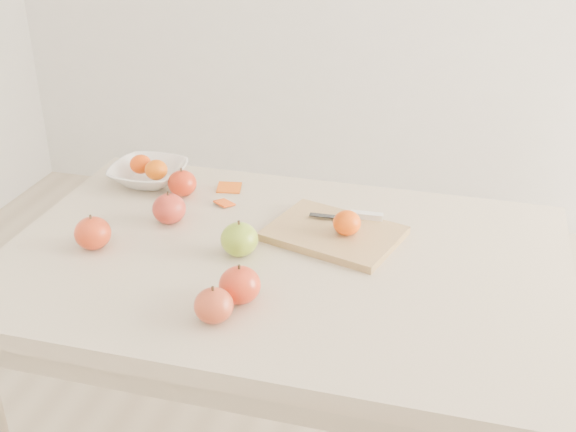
# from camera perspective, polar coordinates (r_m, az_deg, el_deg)

# --- Properties ---
(table) EXTENTS (1.20, 0.80, 0.75)m
(table) POSITION_cam_1_polar(r_m,az_deg,el_deg) (1.60, -0.47, -6.19)
(table) COLOR beige
(table) RESTS_ON ground
(cutting_board) EXTENTS (0.33, 0.27, 0.02)m
(cutting_board) POSITION_cam_1_polar(r_m,az_deg,el_deg) (1.61, 3.65, -1.39)
(cutting_board) COLOR tan
(cutting_board) RESTS_ON table
(board_tangerine) EXTENTS (0.06, 0.06, 0.05)m
(board_tangerine) POSITION_cam_1_polar(r_m,az_deg,el_deg) (1.58, 4.67, -0.54)
(board_tangerine) COLOR #CE5807
(board_tangerine) RESTS_ON cutting_board
(fruit_bowl) EXTENTS (0.19, 0.19, 0.05)m
(fruit_bowl) POSITION_cam_1_polar(r_m,az_deg,el_deg) (1.90, -10.96, 3.29)
(fruit_bowl) COLOR white
(fruit_bowl) RESTS_ON table
(bowl_tangerine_near) EXTENTS (0.06, 0.06, 0.05)m
(bowl_tangerine_near) POSITION_cam_1_polar(r_m,az_deg,el_deg) (1.91, -11.56, 4.04)
(bowl_tangerine_near) COLOR #C74807
(bowl_tangerine_near) RESTS_ON fruit_bowl
(bowl_tangerine_far) EXTENTS (0.06, 0.06, 0.05)m
(bowl_tangerine_far) POSITION_cam_1_polar(r_m,az_deg,el_deg) (1.87, -10.38, 3.62)
(bowl_tangerine_far) COLOR #DF5807
(bowl_tangerine_far) RESTS_ON fruit_bowl
(orange_peel_a) EXTENTS (0.07, 0.05, 0.01)m
(orange_peel_a) POSITION_cam_1_polar(r_m,az_deg,el_deg) (1.84, -4.67, 2.12)
(orange_peel_a) COLOR #D5550F
(orange_peel_a) RESTS_ON table
(orange_peel_b) EXTENTS (0.06, 0.05, 0.01)m
(orange_peel_b) POSITION_cam_1_polar(r_m,az_deg,el_deg) (1.77, -5.05, 0.97)
(orange_peel_b) COLOR #E44D10
(orange_peel_b) RESTS_ON table
(paring_knife) EXTENTS (0.17, 0.05, 0.01)m
(paring_knife) POSITION_cam_1_polar(r_m,az_deg,el_deg) (1.66, 5.74, 0.02)
(paring_knife) COLOR white
(paring_knife) RESTS_ON cutting_board
(apple_green) EXTENTS (0.08, 0.08, 0.07)m
(apple_green) POSITION_cam_1_polar(r_m,az_deg,el_deg) (1.53, -3.87, -1.85)
(apple_green) COLOR #679A1C
(apple_green) RESTS_ON table
(apple_red_a) EXTENTS (0.07, 0.07, 0.07)m
(apple_red_a) POSITION_cam_1_polar(r_m,az_deg,el_deg) (1.81, -8.36, 2.58)
(apple_red_a) COLOR maroon
(apple_red_a) RESTS_ON table
(apple_red_c) EXTENTS (0.08, 0.08, 0.07)m
(apple_red_c) POSITION_cam_1_polar(r_m,az_deg,el_deg) (1.38, -3.84, -5.46)
(apple_red_c) COLOR #A40404
(apple_red_c) RESTS_ON table
(apple_red_d) EXTENTS (0.08, 0.08, 0.07)m
(apple_red_d) POSITION_cam_1_polar(r_m,az_deg,el_deg) (1.61, -15.18, -1.31)
(apple_red_d) COLOR maroon
(apple_red_d) RESTS_ON table
(apple_red_e) EXTENTS (0.07, 0.07, 0.07)m
(apple_red_e) POSITION_cam_1_polar(r_m,az_deg,el_deg) (1.33, -5.90, -7.05)
(apple_red_e) COLOR maroon
(apple_red_e) RESTS_ON table
(apple_red_b) EXTENTS (0.08, 0.08, 0.07)m
(apple_red_b) POSITION_cam_1_polar(r_m,az_deg,el_deg) (1.68, -9.37, 0.57)
(apple_red_b) COLOR maroon
(apple_red_b) RESTS_ON table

